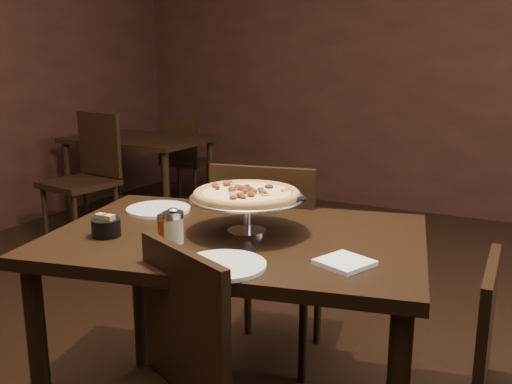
% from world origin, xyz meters
% --- Properties ---
extents(room, '(6.04, 7.04, 2.84)m').
position_xyz_m(room, '(0.06, 0.03, 1.40)').
color(room, black).
rests_on(room, ground).
extents(dining_table, '(1.41, 1.09, 0.79)m').
position_xyz_m(dining_table, '(-0.01, -0.04, 0.68)').
color(dining_table, black).
rests_on(dining_table, ground).
extents(background_table, '(1.15, 0.77, 0.72)m').
position_xyz_m(background_table, '(-2.20, 2.15, 0.62)').
color(background_table, black).
rests_on(background_table, ground).
extents(pizza_stand, '(0.40, 0.40, 0.16)m').
position_xyz_m(pizza_stand, '(0.01, -0.00, 0.92)').
color(pizza_stand, silver).
rests_on(pizza_stand, dining_table).
extents(parmesan_shaker, '(0.07, 0.07, 0.12)m').
position_xyz_m(parmesan_shaker, '(-0.14, -0.22, 0.84)').
color(parmesan_shaker, beige).
rests_on(parmesan_shaker, dining_table).
extents(pepper_flake_shaker, '(0.06, 0.06, 0.10)m').
position_xyz_m(pepper_flake_shaker, '(-0.19, -0.21, 0.83)').
color(pepper_flake_shaker, maroon).
rests_on(pepper_flake_shaker, dining_table).
extents(packet_caddy, '(0.10, 0.10, 0.08)m').
position_xyz_m(packet_caddy, '(-0.39, -0.26, 0.82)').
color(packet_caddy, black).
rests_on(packet_caddy, dining_table).
extents(napkin_stack, '(0.18, 0.18, 0.01)m').
position_xyz_m(napkin_stack, '(0.42, -0.16, 0.80)').
color(napkin_stack, white).
rests_on(napkin_stack, dining_table).
extents(plate_left, '(0.25, 0.25, 0.01)m').
position_xyz_m(plate_left, '(-0.43, 0.08, 0.80)').
color(plate_left, white).
rests_on(plate_left, dining_table).
extents(plate_near, '(0.25, 0.25, 0.01)m').
position_xyz_m(plate_near, '(0.11, -0.34, 0.80)').
color(plate_near, white).
rests_on(plate_near, dining_table).
extents(serving_spatula, '(0.17, 0.17, 0.02)m').
position_xyz_m(serving_spatula, '(0.17, -0.01, 0.92)').
color(serving_spatula, silver).
rests_on(serving_spatula, pizza_stand).
extents(chair_far, '(0.52, 0.52, 0.95)m').
position_xyz_m(chair_far, '(-0.13, 0.47, 0.52)').
color(chair_far, black).
rests_on(chair_far, ground).
extents(bg_chair_far, '(0.45, 0.45, 0.84)m').
position_xyz_m(bg_chair_far, '(-2.15, 2.74, 0.46)').
color(bg_chair_far, black).
rests_on(bg_chair_far, ground).
extents(bg_chair_near, '(0.52, 0.52, 0.98)m').
position_xyz_m(bg_chair_near, '(-2.15, 1.47, 0.53)').
color(bg_chair_near, black).
rests_on(bg_chair_near, ground).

